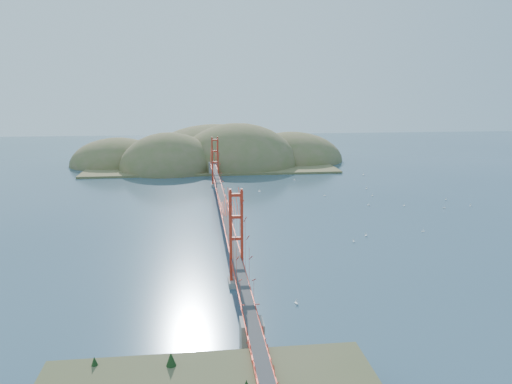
{
  "coord_description": "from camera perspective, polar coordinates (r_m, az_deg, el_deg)",
  "views": [
    {
      "loc": [
        -4.45,
        -85.58,
        23.19
      ],
      "look_at": [
        5.97,
        0.0,
        4.85
      ],
      "focal_mm": 35.0,
      "sensor_mm": 36.0,
      "label": 1
    }
  ],
  "objects": [
    {
      "name": "sailboat_14",
      "position": [
        80.83,
        12.44,
        -4.84
      ],
      "size": [
        0.68,
        0.68,
        0.71
      ],
      "color": "white",
      "rests_on": "ground"
    },
    {
      "name": "approach_viaduct",
      "position": [
        39.74,
        0.53,
        -19.29
      ],
      "size": [
        1.4,
        12.0,
        3.38
      ],
      "color": "red",
      "rests_on": "ground"
    },
    {
      "name": "sailboat_15",
      "position": [
        135.7,
        12.18,
        1.96
      ],
      "size": [
        0.51,
        0.62,
        0.73
      ],
      "color": "white",
      "rests_on": "ground"
    },
    {
      "name": "sailboat_5",
      "position": [
        102.56,
        16.58,
        -1.49
      ],
      "size": [
        0.45,
        0.52,
        0.59
      ],
      "color": "white",
      "rests_on": "ground"
    },
    {
      "name": "sailboat_10",
      "position": [
        55.69,
        4.62,
        -12.48
      ],
      "size": [
        0.54,
        0.59,
        0.66
      ],
      "color": "white",
      "rests_on": "ground"
    },
    {
      "name": "sailboat_3",
      "position": [
        111.91,
        0.4,
        0.12
      ],
      "size": [
        0.59,
        0.59,
        0.64
      ],
      "color": "white",
      "rests_on": "ground"
    },
    {
      "name": "sailboat_9",
      "position": [
        107.03,
        23.3,
        -1.42
      ],
      "size": [
        0.55,
        0.56,
        0.63
      ],
      "color": "white",
      "rests_on": "ground"
    },
    {
      "name": "sailboat_2",
      "position": [
        85.67,
        18.56,
        -4.25
      ],
      "size": [
        0.49,
        0.4,
        0.58
      ],
      "color": "white",
      "rests_on": "ground"
    },
    {
      "name": "sailboat_16",
      "position": [
        101.4,
        12.76,
        -1.43
      ],
      "size": [
        0.62,
        0.62,
        0.65
      ],
      "color": "white",
      "rests_on": "ground"
    },
    {
      "name": "sailboat_11",
      "position": [
        103.18,
        20.7,
        -1.69
      ],
      "size": [
        0.55,
        0.55,
        0.62
      ],
      "color": "white",
      "rests_on": "ground"
    },
    {
      "name": "fort",
      "position": [
        44.25,
        0.34,
        -18.6
      ],
      "size": [
        3.7,
        2.3,
        1.75
      ],
      "color": "maroon",
      "rests_on": "ground"
    },
    {
      "name": "sailboat_extra_0",
      "position": [
        110.87,
        20.87,
        -0.79
      ],
      "size": [
        0.57,
        0.57,
        0.62
      ],
      "color": "white",
      "rests_on": "ground"
    },
    {
      "name": "sailboat_12",
      "position": [
        125.32,
        4.39,
        1.38
      ],
      "size": [
        0.62,
        0.51,
        0.72
      ],
      "color": "white",
      "rests_on": "ground"
    },
    {
      "name": "ground",
      "position": [
        88.77,
        -3.83,
        -3.16
      ],
      "size": [
        320.0,
        320.0,
        0.0
      ],
      "primitive_type": "plane",
      "color": "#304B60",
      "rests_on": "ground"
    },
    {
      "name": "bridge",
      "position": [
        87.38,
        -3.9,
        1.31
      ],
      "size": [
        2.2,
        94.4,
        12.0
      ],
      "color": "gray",
      "rests_on": "ground"
    },
    {
      "name": "promontory",
      "position": [
        43.9,
        -0.09,
        -19.7
      ],
      "size": [
        9.0,
        6.0,
        0.24
      ],
      "primitive_type": "cube",
      "color": "#59544C",
      "rests_on": "ground"
    },
    {
      "name": "sailboat_7",
      "position": [
        108.46,
        7.86,
        -0.37
      ],
      "size": [
        0.56,
        0.55,
        0.62
      ],
      "color": "white",
      "rests_on": "ground"
    },
    {
      "name": "sailboat_1",
      "position": [
        110.32,
        13.15,
        -0.37
      ],
      "size": [
        0.5,
        0.55,
        0.62
      ],
      "color": "white",
      "rests_on": "ground"
    },
    {
      "name": "far_headlands",
      "position": [
        155.97,
        -4.42,
        3.42
      ],
      "size": [
        84.0,
        58.0,
        25.0
      ],
      "color": "#786345",
      "rests_on": "ground"
    },
    {
      "name": "sailboat_0",
      "position": [
        77.58,
        11.1,
        -5.51
      ],
      "size": [
        0.49,
        0.52,
        0.59
      ],
      "color": "white",
      "rests_on": "ground"
    },
    {
      "name": "sailboat_8",
      "position": [
        117.36,
        12.52,
        0.4
      ],
      "size": [
        0.7,
        0.7,
        0.73
      ],
      "color": "white",
      "rests_on": "ground"
    }
  ]
}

